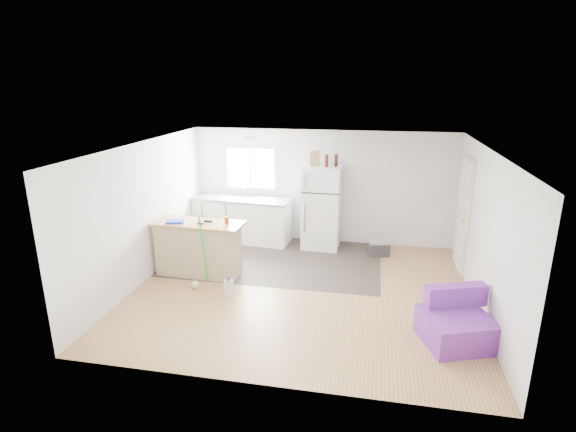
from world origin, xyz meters
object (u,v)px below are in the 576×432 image
Objects in this scene: kitchen_cabinets at (242,219)px; mop at (198,275)px; purple_seat at (456,324)px; blue_tray at (175,221)px; cooler at (379,248)px; cleaner_jug at (229,287)px; bottle_right at (336,160)px; bottle_left at (327,161)px; peninsula at (198,248)px; red_cup at (227,220)px; refrigerator at (322,207)px; cardboard_box at (314,159)px.

kitchen_cabinets is 2.42m from mop.
blue_tray is at bearing 144.54° from purple_seat.
cleaner_jug is at bearing -150.66° from cooler.
mop reaches higher than cooler.
bottle_right is (-1.95, 3.22, 1.59)m from purple_seat.
bottle_left is (1.82, -0.14, 1.36)m from kitchen_cabinets.
peninsula is 3.44× the size of cooler.
cooler is 3.17m from red_cup.
bottle_left is 1.00× the size of bottle_right.
bottle_left is at bearing 47.73° from red_cup.
purple_seat is at bearing -58.75° from bottle_right.
purple_seat is at bearing -55.74° from bottle_left.
cooler is 0.44× the size of purple_seat.
red_cup reaches higher than cleaner_jug.
kitchen_cabinets is 1.93m from red_cup.
refrigerator reaches higher than blue_tray.
red_cup is (-3.67, 1.44, 0.79)m from purple_seat.
cleaner_jug is at bearing -38.90° from peninsula.
refrigerator is 14.33× the size of red_cup.
kitchen_cabinets is 1.78m from refrigerator.
mop is (0.18, -0.53, -0.27)m from peninsula.
cardboard_box is (-1.37, 0.27, 1.71)m from cooler.
kitchen_cabinets is at bearing 85.18° from peninsula.
kitchen_cabinets is at bearing 98.91° from red_cup.
bottle_right reaches higher than mop.
bottle_left is (1.28, 2.44, 1.71)m from cleaner_jug.
kitchen_cabinets is 2.97m from cooler.
kitchen_cabinets is at bearing 159.85° from cooler.
purple_seat is at bearing -16.11° from blue_tray.
cooler is at bearing 25.06° from mop.
cardboard_box is (1.82, 1.81, 1.37)m from peninsula.
blue_tray is (-2.36, -1.90, 0.14)m from refrigerator.
cleaner_jug is 2.58× the size of red_cup.
mop reaches higher than peninsula.
bottle_right reaches higher than refrigerator.
bottle_left is (2.07, 1.74, 1.35)m from peninsula.
kitchen_cabinets is 8.78× the size of bottle_right.
purple_seat is at bearing -53.62° from refrigerator.
refrigerator is 2.31m from red_cup.
refrigerator is 3.03m from blue_tray.
cooler is (3.18, 1.54, -0.34)m from peninsula.
cardboard_box is at bearing 40.68° from blue_tray.
kitchen_cabinets is 7.10× the size of cleaner_jug.
bottle_left reaches higher than kitchen_cabinets.
peninsula is (-0.25, -1.87, 0.01)m from kitchen_cabinets.
peninsula is 0.95× the size of refrigerator.
cardboard_box reaches higher than kitchen_cabinets.
red_cup is (-2.65, -1.49, 0.88)m from cooler.
red_cup is 2.60m from bottle_right.
purple_seat reaches higher than cleaner_jug.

